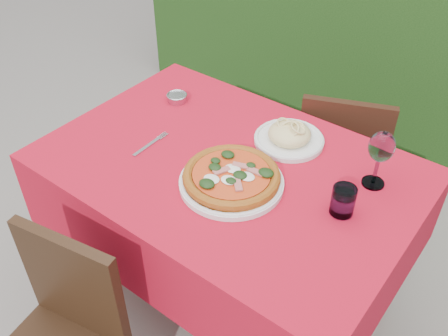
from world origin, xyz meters
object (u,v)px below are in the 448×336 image
Objects in this scene: chair_near at (62,334)px; chair_far at (339,159)px; water_glass at (343,202)px; fork at (147,147)px; pasta_plate at (289,136)px; steel_ramekin at (177,98)px; wine_glass at (381,149)px; pizza_plate at (231,178)px.

chair_far is (0.27, 1.29, 0.00)m from chair_near.
fork is (-0.70, -0.12, -0.04)m from water_glass.
chair_far is at bearing 113.98° from water_glass.
chair_near is 3.17× the size of pasta_plate.
steel_ramekin is at bearing 97.82° from chair_near.
wine_glass is (0.34, -0.03, 0.12)m from pasta_plate.
steel_ramekin is (-0.82, 0.18, -0.03)m from water_glass.
water_glass reaches higher than chair_near.
chair_far is 4.36× the size of fork.
pasta_plate reaches higher than pizza_plate.
chair_far is 0.66m from wine_glass.
fork is (-0.36, -0.02, -0.03)m from pizza_plate.
steel_ramekin is (-0.84, -0.01, -0.13)m from wine_glass.
chair_far is 3.98× the size of wine_glass.
chair_near is 0.99m from pasta_plate.
chair_far is 2.37× the size of pizza_plate.
pizza_plate reaches higher than fork.
water_glass is (0.32, -0.21, 0.02)m from pasta_plate.
chair_near is 8.32× the size of water_glass.
wine_glass reaches higher than pasta_plate.
pizza_plate is 0.35m from water_glass.
pasta_plate is (0.22, 0.91, 0.32)m from chair_near.
steel_ramekin is (-0.48, 0.28, -0.01)m from pizza_plate.
wine_glass reaches higher than water_glass.
chair_far is 0.77m from pizza_plate.
fork is 0.32m from steel_ramekin.
chair_near is 0.71m from pizza_plate.
fork is at bearing 36.19° from chair_far.
steel_ramekin is at bearing 14.41° from chair_far.
water_glass is 0.71m from fork.
pasta_plate is at bearing 39.70° from fork.
water_glass reaches higher than chair_far.
water_glass is 0.84m from steel_ramekin.
pizza_plate reaches higher than chair_near.
steel_ramekin is (-0.56, -0.42, 0.30)m from chair_far.
steel_ramekin is at bearing 167.88° from water_glass.
water_glass is at bearing 16.50° from pizza_plate.
fork is 2.41× the size of steel_ramekin.
pasta_plate is 0.51m from fork.
wine_glass reaches higher than steel_ramekin.
fork is (-0.38, -0.33, -0.02)m from pasta_plate.
fork is at bearing -138.98° from pasta_plate.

